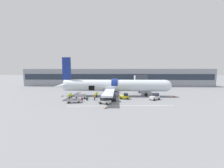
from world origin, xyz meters
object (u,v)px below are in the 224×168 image
Objects in this scene: baggage_cart_queued at (74,101)px; suitcase_on_tarmac_spare at (82,99)px; ground_crew_loader_a at (70,96)px; baggage_tug_rear at (125,96)px; ground_crew_loader_b at (96,95)px; ground_crew_driver at (95,97)px; airplane at (113,86)px; ground_crew_supervisor at (97,94)px; ground_crew_helper at (69,97)px; suitcase_on_tarmac_upright at (87,99)px; ground_crew_marshal at (71,95)px; baggage_tug_lead at (155,97)px; baggage_tug_mid at (105,101)px; baggage_cart_loading at (81,97)px.

baggage_cart_queued is 5.01× the size of suitcase_on_tarmac_spare.
baggage_tug_rear is at bearing 2.64° from ground_crew_loader_a.
ground_crew_loader_b is at bearing 13.78° from ground_crew_loader_a.
ground_crew_loader_b is at bearing 91.72° from ground_crew_driver.
ground_crew_driver is (-4.62, -6.28, -2.27)m from airplane.
ground_crew_loader_a is 7.55m from ground_crew_supervisor.
suitcase_on_tarmac_upright is at bearing -2.57° from ground_crew_helper.
ground_crew_loader_b is 6.95m from ground_crew_marshal.
baggage_tug_lead is (11.30, -5.08, -2.39)m from airplane.
ground_crew_driver is (0.09, -2.90, -0.04)m from ground_crew_loader_b.
baggage_tug_mid is at bearing -26.72° from ground_crew_loader_a.
baggage_cart_queued is 5.11× the size of suitcase_on_tarmac_upright.
ground_crew_supervisor is (-4.60, -2.37, -2.28)m from airplane.
baggage_cart_queued is (-12.42, -5.15, -0.22)m from baggage_tug_rear.
ground_crew_helper reaches higher than ground_crew_marshal.
baggage_cart_loading is 4.93× the size of suitcase_on_tarmac_upright.
baggage_cart_queued is 8.43m from ground_crew_supervisor.
suitcase_on_tarmac_spare is (-6.12, 2.98, -0.24)m from baggage_tug_mid.
baggage_tug_lead reaches higher than baggage_cart_loading.
ground_crew_marshal is (-2.98, 0.93, 0.24)m from baggage_cart_loading.
ground_crew_loader_b is at bearing -96.03° from ground_crew_supervisor.
ground_crew_marshal reaches higher than suitcase_on_tarmac_spare.
suitcase_on_tarmac_spare is at bearing -173.73° from baggage_tug_lead.
baggage_tug_mid reaches higher than baggage_cart_queued.
ground_crew_marshal is at bearing 160.14° from ground_crew_driver.
ground_crew_loader_b is 7.42m from ground_crew_helper.
ground_crew_supervisor reaches higher than ground_crew_marshal.
ground_crew_driver is (-8.01, -1.89, 0.18)m from baggage_tug_rear.
baggage_cart_queued is 2.63× the size of ground_crew_driver.
suitcase_on_tarmac_upright is at bearing -167.02° from baggage_tug_rear.
airplane is 10.87m from suitcase_on_tarmac_spare.
ground_crew_helper reaches higher than baggage_cart_queued.
baggage_tug_lead reaches higher than suitcase_on_tarmac_spare.
baggage_tug_lead is 0.72× the size of baggage_cart_queued.
baggage_tug_mid is at bearing -130.76° from baggage_tug_rear.
baggage_cart_loading reaches higher than suitcase_on_tarmac_spare.
baggage_cart_loading is 4.82× the size of suitcase_on_tarmac_spare.
baggage_tug_mid reaches higher than suitcase_on_tarmac_upright.
baggage_cart_loading is 3.03m from ground_crew_loader_a.
airplane reaches higher than ground_crew_helper.
ground_crew_marshal is 5.91m from suitcase_on_tarmac_upright.
ground_crew_helper is 1.90× the size of suitcase_on_tarmac_upright.
ground_crew_loader_a reaches higher than ground_crew_driver.
baggage_cart_loading is (-7.08, 5.48, -0.03)m from baggage_tug_mid.
baggage_tug_rear is 8.24m from ground_crew_supervisor.
ground_crew_marshal is (-15.03, 0.65, 0.14)m from baggage_tug_rear.
ground_crew_helper is (0.19, -1.37, -0.04)m from ground_crew_loader_a.
baggage_tug_lead is 15.97m from ground_crew_driver.
baggage_cart_loading is (-19.97, 0.40, -0.15)m from baggage_tug_lead.
suitcase_on_tarmac_upright is at bearing -43.17° from baggage_cart_loading.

